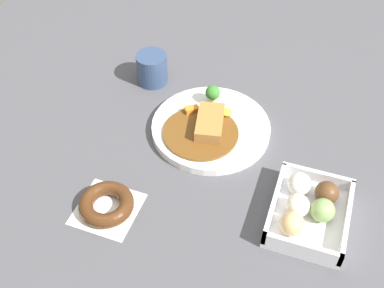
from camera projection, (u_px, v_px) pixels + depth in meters
The scene contains 5 objects.
ground_plane at pixel (226, 163), 1.01m from camera, with size 1.60×1.60×0.00m, color #4C4C51.
curry_plate at pixel (210, 127), 1.06m from camera, with size 0.26×0.26×0.06m.
donut_box at pixel (308, 209), 0.90m from camera, with size 0.17×0.14×0.06m.
chocolate_ring_donut at pixel (107, 205), 0.92m from camera, with size 0.12×0.12×0.03m.
coffee_mug at pixel (152, 68), 1.17m from camera, with size 0.07×0.07×0.08m, color #33476B.
Camera 1 is at (0.65, 0.15, 0.76)m, focal length 45.48 mm.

